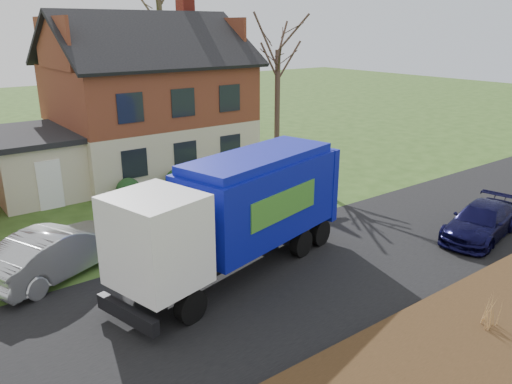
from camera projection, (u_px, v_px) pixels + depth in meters
ground at (293, 276)px, 15.46m from camera, size 120.00×120.00×0.00m
road at (293, 276)px, 15.46m from camera, size 80.00×7.00×0.02m
mulch_verge at (446, 358)px, 11.40m from camera, size 80.00×3.50×0.30m
main_house at (139, 95)px, 25.59m from camera, size 12.95×8.95×9.26m
garbage_truck at (240, 208)px, 15.26m from camera, size 8.74×4.24×3.62m
silver_sedan at (59, 251)px, 15.39m from camera, size 4.95×3.36×1.54m
navy_wagon at (481, 221)px, 18.15m from camera, size 4.48×2.48×1.23m
tree_front_east at (278, 29)px, 25.15m from camera, size 3.20×3.20×8.90m
grass_clump_mid at (492, 311)px, 12.22m from camera, size 0.31×0.25×0.86m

